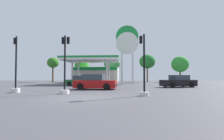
% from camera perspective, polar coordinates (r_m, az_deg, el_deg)
% --- Properties ---
extents(ground_plane, '(90.00, 90.00, 0.00)m').
position_cam_1_polar(ground_plane, '(12.12, -9.91, -8.89)').
color(ground_plane, '#47474C').
rests_on(ground_plane, ground).
extents(gas_station, '(9.95, 13.89, 4.78)m').
position_cam_1_polar(gas_station, '(37.30, -5.04, -0.84)').
color(gas_station, beige).
rests_on(gas_station, ground).
extents(station_pole_sign, '(4.19, 0.56, 10.99)m').
position_cam_1_polar(station_pole_sign, '(33.24, 4.94, 7.47)').
color(station_pole_sign, white).
rests_on(station_pole_sign, ground).
extents(car_0, '(4.77, 2.41, 1.66)m').
position_cam_1_polar(car_0, '(19.60, -5.46, -4.06)').
color(car_0, black).
rests_on(car_0, ground).
extents(car_1, '(4.80, 3.08, 1.60)m').
position_cam_1_polar(car_1, '(24.60, 20.75, -3.58)').
color(car_1, black).
rests_on(car_1, ground).
extents(car_2, '(4.61, 2.91, 1.54)m').
position_cam_1_polar(car_2, '(27.08, -10.25, -3.58)').
color(car_2, black).
rests_on(car_2, ground).
extents(traffic_signal_0, '(0.76, 0.76, 4.85)m').
position_cam_1_polar(traffic_signal_0, '(15.08, -15.08, -1.25)').
color(traffic_signal_0, silver).
rests_on(traffic_signal_0, ground).
extents(traffic_signal_1, '(0.69, 0.70, 4.61)m').
position_cam_1_polar(traffic_signal_1, '(13.28, 10.31, -1.99)').
color(traffic_signal_1, silver).
rests_on(traffic_signal_1, ground).
extents(traffic_signal_2, '(0.74, 0.74, 5.01)m').
position_cam_1_polar(traffic_signal_2, '(17.73, -28.86, -2.20)').
color(traffic_signal_2, silver).
rests_on(traffic_signal_2, ground).
extents(tree_0, '(2.83, 2.83, 6.04)m').
position_cam_1_polar(tree_0, '(45.53, -18.65, 2.19)').
color(tree_0, brown).
rests_on(tree_0, ground).
extents(tree_1, '(3.44, 3.44, 5.89)m').
position_cam_1_polar(tree_1, '(43.48, -9.80, 1.57)').
color(tree_1, brown).
rests_on(tree_1, ground).
extents(tree_2, '(4.15, 4.15, 6.40)m').
position_cam_1_polar(tree_2, '(44.50, 0.04, 2.13)').
color(tree_2, brown).
rests_on(tree_2, ground).
extents(tree_3, '(3.83, 3.83, 6.71)m').
position_cam_1_polar(tree_3, '(43.62, 11.40, 2.68)').
color(tree_3, brown).
rests_on(tree_3, ground).
extents(tree_4, '(4.12, 4.12, 6.28)m').
position_cam_1_polar(tree_4, '(45.69, 21.26, 1.75)').
color(tree_4, brown).
rests_on(tree_4, ground).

